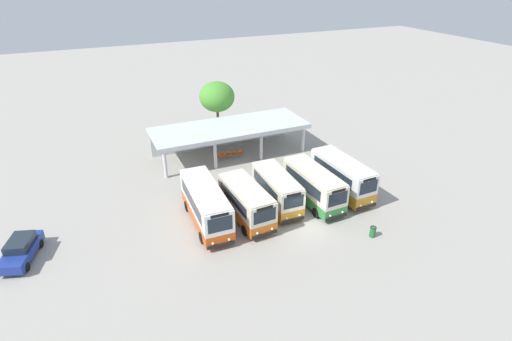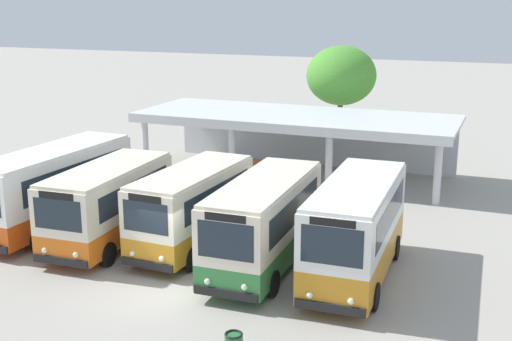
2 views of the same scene
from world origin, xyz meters
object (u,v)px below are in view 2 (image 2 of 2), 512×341
(city_bus_nearest_orange, at_px, (54,185))
(city_bus_middle_cream, at_px, (192,205))
(waiting_chair_middle_seat, at_px, (281,169))
(city_bus_fifth_blue, at_px, (356,226))
(waiting_chair_fifth_seat, at_px, (303,172))
(waiting_chair_end_by_column, at_px, (258,167))
(city_bus_fourth_amber, at_px, (264,220))
(waiting_chair_second_from_end, at_px, (270,168))
(waiting_chair_fourth_seat, at_px, (292,170))
(city_bus_second_in_row, at_px, (108,202))

(city_bus_nearest_orange, height_order, city_bus_middle_cream, city_bus_nearest_orange)
(city_bus_nearest_orange, distance_m, waiting_chair_middle_seat, 12.65)
(city_bus_fifth_blue, bearing_deg, waiting_chair_fifth_seat, 116.11)
(city_bus_middle_cream, distance_m, waiting_chair_end_by_column, 11.10)
(city_bus_fourth_amber, relative_size, waiting_chair_second_from_end, 8.45)
(city_bus_nearest_orange, xyz_separation_m, city_bus_middle_cream, (6.49, -0.01, -0.13))
(city_bus_nearest_orange, bearing_deg, waiting_chair_end_by_column, 66.21)
(city_bus_fourth_amber, xyz_separation_m, waiting_chair_fourth_seat, (-2.96, 11.67, -1.26))
(waiting_chair_second_from_end, bearing_deg, city_bus_middle_cream, -84.65)
(waiting_chair_second_from_end, distance_m, waiting_chair_fifth_seat, 1.98)
(waiting_chair_second_from_end, bearing_deg, waiting_chair_fourth_seat, -4.89)
(city_bus_second_in_row, height_order, city_bus_fifth_blue, city_bus_fifth_blue)
(waiting_chair_second_from_end, distance_m, waiting_chair_fourth_seat, 1.32)
(city_bus_nearest_orange, bearing_deg, waiting_chair_middle_seat, 60.94)
(city_bus_nearest_orange, distance_m, city_bus_middle_cream, 6.49)
(waiting_chair_second_from_end, relative_size, waiting_chair_fourth_seat, 1.00)
(city_bus_nearest_orange, distance_m, waiting_chair_second_from_end, 12.36)
(city_bus_fourth_amber, distance_m, waiting_chair_fourth_seat, 12.11)
(city_bus_fourth_amber, height_order, waiting_chair_fourth_seat, city_bus_fourth_amber)
(city_bus_middle_cream, distance_m, waiting_chair_fourth_seat, 10.99)
(city_bus_nearest_orange, bearing_deg, waiting_chair_fifth_seat, 55.67)
(city_bus_nearest_orange, xyz_separation_m, waiting_chair_middle_seat, (6.11, 11.00, -1.34))
(city_bus_second_in_row, height_order, waiting_chair_middle_seat, city_bus_second_in_row)
(city_bus_middle_cream, relative_size, waiting_chair_fourth_seat, 7.67)
(waiting_chair_middle_seat, bearing_deg, waiting_chair_second_from_end, 178.78)
(city_bus_fifth_blue, relative_size, waiting_chair_second_from_end, 8.55)
(city_bus_middle_cream, relative_size, city_bus_fifth_blue, 0.90)
(city_bus_fifth_blue, xyz_separation_m, waiting_chair_fourth_seat, (-6.21, 11.35, -1.36))
(waiting_chair_second_from_end, bearing_deg, waiting_chair_end_by_column, -168.94)
(waiting_chair_middle_seat, bearing_deg, city_bus_fifth_blue, -59.06)
(city_bus_second_in_row, distance_m, waiting_chair_second_from_end, 12.12)
(city_bus_fifth_blue, bearing_deg, city_bus_second_in_row, -177.73)
(city_bus_second_in_row, distance_m, waiting_chair_fourth_seat, 12.32)
(city_bus_fifth_blue, bearing_deg, waiting_chair_second_from_end, 123.27)
(city_bus_fourth_amber, distance_m, waiting_chair_fifth_seat, 11.94)
(waiting_chair_second_from_end, bearing_deg, city_bus_fifth_blue, -56.73)
(city_bus_fourth_amber, xyz_separation_m, waiting_chair_middle_seat, (-3.62, 11.77, -1.26))
(waiting_chair_fifth_seat, bearing_deg, city_bus_middle_cream, -94.93)
(city_bus_nearest_orange, height_order, waiting_chair_fourth_seat, city_bus_nearest_orange)
(city_bus_middle_cream, xyz_separation_m, waiting_chair_middle_seat, (-0.38, 11.01, -1.21))
(waiting_chair_fourth_seat, height_order, waiting_chair_fifth_seat, same)
(city_bus_middle_cream, xyz_separation_m, city_bus_fifth_blue, (6.49, -0.44, 0.15))
(city_bus_nearest_orange, xyz_separation_m, waiting_chair_second_from_end, (5.46, 11.01, -1.34))
(waiting_chair_middle_seat, bearing_deg, city_bus_second_in_row, -103.62)
(city_bus_nearest_orange, height_order, city_bus_fourth_amber, city_bus_nearest_orange)
(waiting_chair_fifth_seat, bearing_deg, waiting_chair_middle_seat, 174.62)
(city_bus_second_in_row, height_order, city_bus_fourth_amber, city_bus_fourth_amber)
(city_bus_second_in_row, xyz_separation_m, city_bus_fourth_amber, (6.49, 0.07, 0.05))
(city_bus_middle_cream, distance_m, waiting_chair_fifth_seat, 11.00)
(city_bus_nearest_orange, distance_m, city_bus_second_in_row, 3.35)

